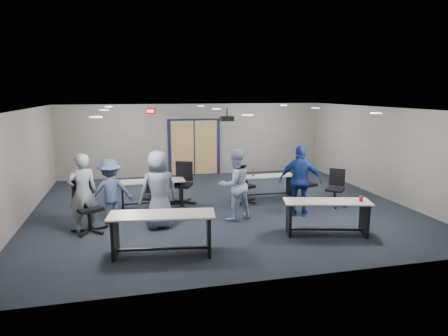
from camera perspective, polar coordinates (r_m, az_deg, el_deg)
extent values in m
plane|color=black|center=(11.16, -0.47, -5.51)|extent=(10.00, 10.00, 0.00)
cube|color=slate|center=(15.23, -4.31, 4.05)|extent=(10.00, 0.04, 2.70)
cube|color=slate|center=(6.65, 8.31, -4.90)|extent=(10.00, 0.04, 2.70)
cube|color=slate|center=(10.90, -27.04, 0.19)|extent=(0.04, 9.00, 2.70)
cube|color=slate|center=(12.92, 21.68, 2.10)|extent=(0.04, 9.00, 2.70)
cube|color=white|center=(10.72, -0.50, 8.48)|extent=(10.00, 9.00, 0.04)
cube|color=#111833|center=(15.24, -4.28, 2.92)|extent=(2.00, 0.06, 2.20)
cube|color=tan|center=(15.16, -5.95, 2.85)|extent=(0.85, 0.04, 2.05)
cube|color=tan|center=(15.30, -2.60, 2.97)|extent=(0.85, 0.04, 2.05)
cube|color=black|center=(14.92, -10.47, 8.00)|extent=(0.32, 0.05, 0.18)
cube|color=#FF0C0C|center=(14.89, -10.47, 8.00)|extent=(0.26, 0.02, 0.12)
cylinder|color=black|center=(11.28, 0.43, 7.99)|extent=(0.04, 0.04, 0.24)
cube|color=black|center=(11.29, 0.42, 7.07)|extent=(0.35, 0.30, 0.14)
cylinder|color=black|center=(11.14, 0.61, 7.03)|extent=(0.08, 0.03, 0.08)
cube|color=#ADABA4|center=(7.84, -8.88, -6.61)|extent=(2.11, 0.96, 0.03)
cube|color=black|center=(8.08, -15.30, -9.42)|extent=(0.15, 0.62, 0.79)
cube|color=black|center=(7.96, -2.19, -9.34)|extent=(0.15, 0.62, 0.79)
cube|color=black|center=(8.07, -8.74, -11.33)|extent=(1.80, 0.32, 0.05)
cube|color=#ADABA4|center=(9.14, 14.55, -4.68)|extent=(1.99, 1.09, 0.03)
cube|color=black|center=(9.09, 9.24, -7.07)|extent=(0.20, 0.57, 0.73)
cube|color=black|center=(9.47, 19.42, -6.82)|extent=(0.20, 0.57, 0.73)
cube|color=black|center=(9.33, 14.36, -8.51)|extent=(1.64, 0.48, 0.04)
cylinder|color=#B01719|center=(9.32, 18.98, -4.14)|extent=(0.08, 0.08, 0.13)
cube|color=#ADABA4|center=(11.20, -10.28, -1.85)|extent=(1.81, 0.62, 0.03)
cube|color=black|center=(11.27, -14.29, -3.85)|extent=(0.06, 0.55, 0.70)
cube|color=black|center=(11.36, -6.19, -3.44)|extent=(0.06, 0.55, 0.70)
cube|color=black|center=(11.35, -10.18, -4.88)|extent=(1.60, 0.07, 0.04)
cube|color=#ADABA4|center=(12.09, 6.25, -1.13)|extent=(1.63, 0.55, 0.03)
cube|color=black|center=(11.94, 2.93, -2.86)|extent=(0.05, 0.50, 0.63)
cube|color=black|center=(12.41, 9.37, -2.46)|extent=(0.05, 0.50, 0.63)
cube|color=black|center=(12.21, 6.19, -3.69)|extent=(1.45, 0.05, 0.04)
imported|color=gray|center=(9.54, -19.54, -3.36)|extent=(0.76, 0.62, 1.81)
imported|color=slate|center=(9.37, -9.32, -3.05)|extent=(1.02, 0.80, 1.83)
imported|color=#AFBFE7|center=(9.85, 1.53, -2.39)|extent=(1.04, 0.93, 1.77)
imported|color=navy|center=(10.33, 10.87, -1.80)|extent=(1.16, 0.90, 1.83)
imported|color=#45557D|center=(9.99, -15.89, -3.21)|extent=(1.08, 0.70, 1.58)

